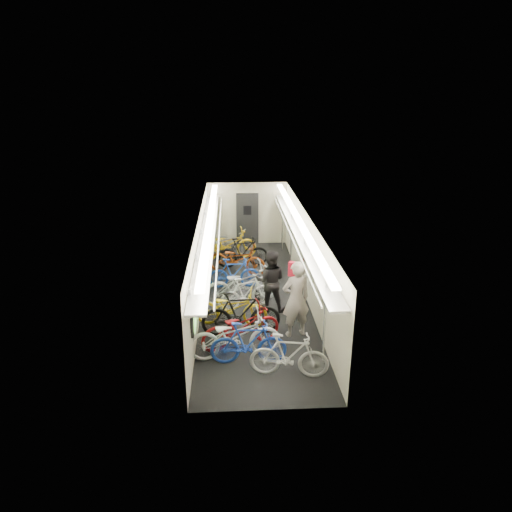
{
  "coord_description": "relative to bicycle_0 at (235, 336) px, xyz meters",
  "views": [
    {
      "loc": [
        -0.62,
        -12.03,
        5.62
      ],
      "look_at": [
        0.07,
        0.31,
        1.15
      ],
      "focal_mm": 32.0,
      "sensor_mm": 36.0,
      "label": 1
    }
  ],
  "objects": [
    {
      "name": "bicycle_7",
      "position": [
        0.04,
        3.89,
        -0.08
      ],
      "size": [
        1.57,
        0.5,
        0.93
      ],
      "primitive_type": "imported",
      "rotation": [
        0.0,
        0.0,
        1.61
      ],
      "color": "#1B43A7",
      "rests_on": "ground"
    },
    {
      "name": "bicycle_6",
      "position": [
        0.25,
        2.82,
        0.03
      ],
      "size": [
        2.31,
        1.33,
        1.15
      ],
      "primitive_type": "imported",
      "rotation": [
        0.0,
        0.0,
        1.85
      ],
      "color": "#9D9EA2",
      "rests_on": "ground"
    },
    {
      "name": "bicycle_8",
      "position": [
        0.14,
        5.0,
        -0.04
      ],
      "size": [
        2.03,
        1.27,
        1.0
      ],
      "primitive_type": "imported",
      "rotation": [
        0.0,
        0.0,
        1.23
      ],
      "color": "maroon",
      "rests_on": "ground"
    },
    {
      "name": "bicycle_9",
      "position": [
        0.35,
        5.59,
        -0.02
      ],
      "size": [
        1.78,
        0.73,
        1.04
      ],
      "primitive_type": "imported",
      "rotation": [
        0.0,
        0.0,
        1.71
      ],
      "color": "black",
      "rests_on": "ground"
    },
    {
      "name": "bicycle_2",
      "position": [
        0.15,
        0.47,
        -0.04
      ],
      "size": [
        2.03,
        1.3,
        1.01
      ],
      "primitive_type": "imported",
      "rotation": [
        0.0,
        0.0,
        1.93
      ],
      "color": "maroon",
      "rests_on": "ground"
    },
    {
      "name": "bicycle_5",
      "position": [
        0.34,
        2.42,
        -0.07
      ],
      "size": [
        1.61,
        1.02,
        0.94
      ],
      "primitive_type": "imported",
      "rotation": [
        0.0,
        0.0,
        1.97
      ],
      "color": "white",
      "rests_on": "ground"
    },
    {
      "name": "bicycle_4",
      "position": [
        -0.07,
        1.5,
        -0.06
      ],
      "size": [
        1.92,
        0.92,
        0.97
      ],
      "primitive_type": "imported",
      "rotation": [
        0.0,
        0.0,
        1.42
      ],
      "color": "gold",
      "rests_on": "ground"
    },
    {
      "name": "bicycle_0",
      "position": [
        0.0,
        0.0,
        0.0
      ],
      "size": [
        2.13,
        0.97,
        1.08
      ],
      "primitive_type": "imported",
      "rotation": [
        0.0,
        0.0,
        1.69
      ],
      "color": "silver",
      "rests_on": "ground"
    },
    {
      "name": "passenger_mid",
      "position": [
        0.99,
        2.32,
        0.31
      ],
      "size": [
        0.92,
        0.77,
        1.7
      ],
      "primitive_type": "imported",
      "rotation": [
        0.0,
        0.0,
        2.98
      ],
      "color": "black",
      "rests_on": "ground"
    },
    {
      "name": "bicycle_3",
      "position": [
        0.17,
        0.99,
        0.04
      ],
      "size": [
        1.95,
        0.64,
        1.16
      ],
      "primitive_type": "imported",
      "rotation": [
        0.0,
        0.0,
        1.62
      ],
      "color": "black",
      "rests_on": "ground"
    },
    {
      "name": "passenger_near",
      "position": [
        1.48,
        0.93,
        0.42
      ],
      "size": [
        0.8,
        0.63,
        1.91
      ],
      "primitive_type": "imported",
      "rotation": [
        0.0,
        0.0,
        3.41
      ],
      "color": "gray",
      "rests_on": "ground"
    },
    {
      "name": "bicycle_1",
      "position": [
        0.3,
        -0.26,
        -0.04
      ],
      "size": [
        1.68,
        0.5,
        1.01
      ],
      "primitive_type": "imported",
      "rotation": [
        0.0,
        0.0,
        1.56
      ],
      "color": "#1D3FAF",
      "rests_on": "ground"
    },
    {
      "name": "backpack",
      "position": [
        1.57,
        2.06,
        0.74
      ],
      "size": [
        0.29,
        0.23,
        0.38
      ],
      "primitive_type": "cube",
      "rotation": [
        0.0,
        0.0,
        -0.41
      ],
      "color": "red",
      "rests_on": "passenger_near"
    },
    {
      "name": "bicycle_10",
      "position": [
        -0.18,
        6.41,
        0.0
      ],
      "size": [
        2.17,
        1.08,
        1.09
      ],
      "primitive_type": "imported",
      "rotation": [
        0.0,
        0.0,
        1.75
      ],
      "color": "gold",
      "rests_on": "ground"
    },
    {
      "name": "train_car_shell",
      "position": [
        0.24,
        3.87,
        1.12
      ],
      "size": [
        10.0,
        10.0,
        10.0
      ],
      "color": "black",
      "rests_on": "ground"
    },
    {
      "name": "bicycle_12",
      "position": [
        -0.09,
        6.82,
        -0.06
      ],
      "size": [
        1.93,
        1.28,
        0.96
      ],
      "primitive_type": "imported",
      "rotation": [
        0.0,
        0.0,
        1.18
      ],
      "color": "slate",
      "rests_on": "ground"
    },
    {
      "name": "bicycle_11",
      "position": [
        1.12,
        -0.78,
        -0.05
      ],
      "size": [
        1.7,
        0.74,
        0.99
      ],
      "primitive_type": "imported",
      "rotation": [
        0.0,
        0.0,
        1.4
      ],
      "color": "silver",
      "rests_on": "ground"
    }
  ]
}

